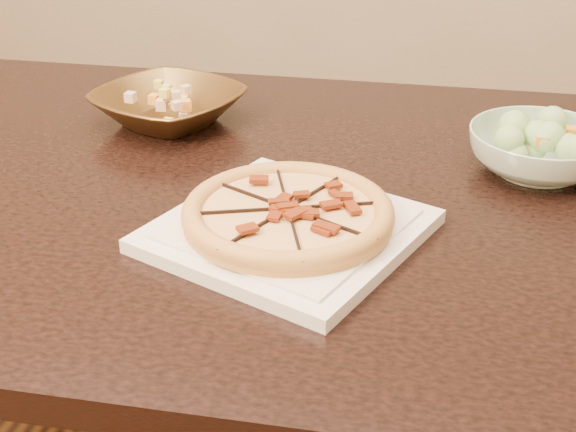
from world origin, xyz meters
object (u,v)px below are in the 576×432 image
at_px(dining_table, 249,241).
at_px(plate, 288,230).
at_px(bronze_bowl, 169,107).
at_px(salad_bowl, 539,152).
at_px(pizza, 288,213).

distance_m(dining_table, plate, 0.20).
bearing_deg(bronze_bowl, plate, -47.76).
distance_m(dining_table, bronze_bowl, 0.30).
height_order(dining_table, bronze_bowl, bronze_bowl).
bearing_deg(bronze_bowl, dining_table, -43.54).
height_order(plate, salad_bowl, salad_bowl).
relative_size(dining_table, salad_bowl, 7.50).
relative_size(pizza, salad_bowl, 1.28).
distance_m(bronze_bowl, salad_bowl, 0.59).
distance_m(dining_table, salad_bowl, 0.44).
distance_m(pizza, salad_bowl, 0.41).
xyz_separation_m(bronze_bowl, salad_bowl, (0.59, -0.04, 0.00)).
relative_size(dining_table, pizza, 5.85).
xyz_separation_m(plate, pizza, (-0.00, 0.00, 0.02)).
height_order(bronze_bowl, salad_bowl, salad_bowl).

